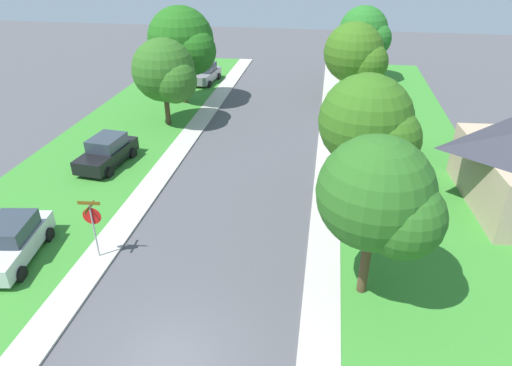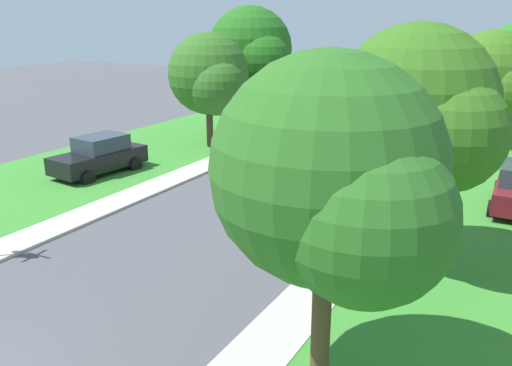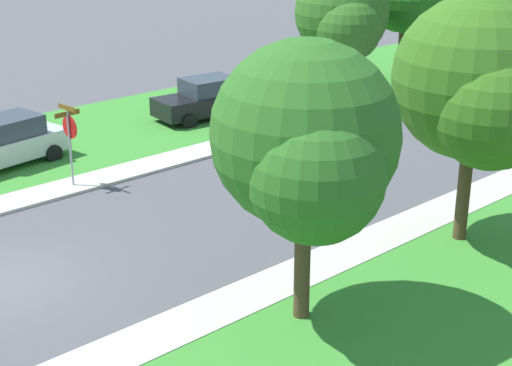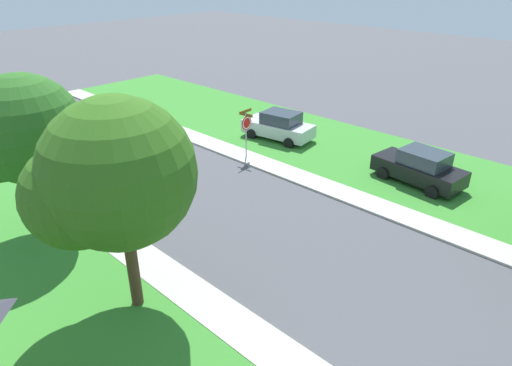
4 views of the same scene
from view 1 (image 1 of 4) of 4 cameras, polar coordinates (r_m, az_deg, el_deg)
ground_plane at (r=15.75m, az=-10.84°, el=-21.32°), size 120.00×120.00×0.00m
sidewalk_east at (r=24.43m, az=8.90°, el=-0.83°), size 1.40×56.00×0.10m
lawn_east at (r=24.96m, az=19.72°, el=-1.65°), size 8.00×56.00×0.08m
sidewalk_west at (r=26.02m, az=-12.21°, el=0.79°), size 1.40×56.00×0.10m
lawn_west at (r=28.00m, az=-21.25°, el=1.44°), size 8.00×56.00×0.08m
stop_sign_far_corner at (r=19.45m, az=-19.95°, el=-4.38°), size 0.92×0.92×2.77m
car_maroon_far_down_street at (r=28.96m, az=17.49°, el=4.83°), size 2.10×4.33×1.76m
car_black_kerbside_mid at (r=27.87m, az=-18.30°, el=3.76°), size 2.39×4.47×1.76m
car_silver_behind_trees at (r=21.34m, az=-28.49°, el=-6.51°), size 2.50×4.52×1.76m
car_grey_near_corner at (r=42.97m, az=-6.48°, el=13.57°), size 2.32×4.44×1.76m
tree_sidewalk_near at (r=21.20m, az=14.32°, el=7.03°), size 4.63×4.31×6.74m
tree_corner_large at (r=43.81m, az=13.72°, el=17.91°), size 4.70×4.37×6.67m
tree_sidewalk_far at (r=15.67m, az=15.63°, el=-2.01°), size 4.32×4.01×6.37m
tree_across_right at (r=37.89m, az=12.63°, el=15.48°), size 5.08×4.72×6.24m
tree_across_left at (r=36.31m, az=-9.11°, el=17.06°), size 5.41×5.03×7.53m
tree_sidewalk_mid at (r=32.03m, az=-11.26°, el=13.47°), size 4.60×4.28×6.11m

